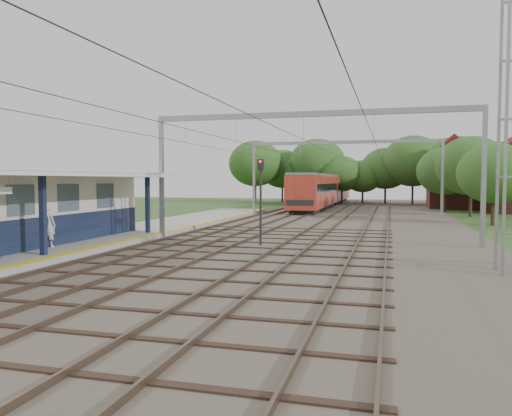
% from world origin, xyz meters
% --- Properties ---
extents(ground, '(160.00, 160.00, 0.00)m').
position_xyz_m(ground, '(0.00, 0.00, 0.00)').
color(ground, '#2D4C1E').
rests_on(ground, ground).
extents(ballast_bed, '(18.00, 90.00, 0.10)m').
position_xyz_m(ballast_bed, '(4.00, 30.00, 0.05)').
color(ballast_bed, '#473D33').
rests_on(ballast_bed, ground).
extents(platform, '(5.00, 52.00, 0.35)m').
position_xyz_m(platform, '(-7.50, 14.00, 0.17)').
color(platform, gray).
rests_on(platform, ground).
extents(yellow_stripe, '(0.45, 52.00, 0.01)m').
position_xyz_m(yellow_stripe, '(-5.25, 14.00, 0.35)').
color(yellow_stripe, yellow).
rests_on(yellow_stripe, platform).
extents(station_building, '(3.41, 18.00, 3.40)m').
position_xyz_m(station_building, '(-8.88, 7.00, 2.04)').
color(station_building, beige).
rests_on(station_building, platform).
extents(canopy, '(6.40, 20.00, 3.44)m').
position_xyz_m(canopy, '(-7.77, 6.00, 3.64)').
color(canopy, '#101834').
rests_on(canopy, platform).
extents(rail_tracks, '(11.80, 88.00, 0.15)m').
position_xyz_m(rail_tracks, '(1.50, 30.00, 0.18)').
color(rail_tracks, brown).
rests_on(rail_tracks, ballast_bed).
extents(catenary_system, '(17.22, 88.00, 7.00)m').
position_xyz_m(catenary_system, '(3.39, 25.28, 5.51)').
color(catenary_system, gray).
rests_on(catenary_system, ground).
extents(tree_band, '(31.72, 30.88, 8.82)m').
position_xyz_m(tree_band, '(3.84, 57.12, 4.92)').
color(tree_band, '#382619').
rests_on(tree_band, ground).
extents(house_far, '(8.00, 6.12, 8.66)m').
position_xyz_m(house_far, '(16.00, 52.00, 3.23)').
color(house_far, brown).
rests_on(house_far, ground).
extents(person, '(0.72, 0.48, 1.97)m').
position_xyz_m(person, '(-7.35, 8.16, 1.33)').
color(person, beige).
rests_on(person, platform).
extents(train, '(3.06, 38.09, 4.01)m').
position_xyz_m(train, '(-0.50, 53.79, 2.23)').
color(train, black).
rests_on(train, ballast_bed).
extents(signal_post, '(0.31, 0.27, 4.44)m').
position_xyz_m(signal_post, '(1.35, 13.11, 2.82)').
color(signal_post, black).
rests_on(signal_post, ground).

